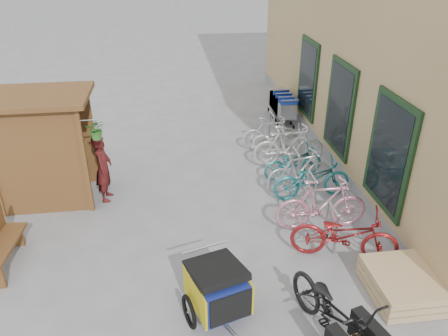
{
  "coord_description": "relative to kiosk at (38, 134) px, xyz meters",
  "views": [
    {
      "loc": [
        -0.56,
        -6.31,
        5.17
      ],
      "look_at": [
        0.5,
        1.5,
        1.0
      ],
      "focal_mm": 35.0,
      "sensor_mm": 36.0,
      "label": 1
    }
  ],
  "objects": [
    {
      "name": "bike_5",
      "position": [
        5.67,
        0.86,
        -1.01
      ],
      "size": [
        1.82,
        0.53,
        1.09
      ],
      "primitive_type": "imported",
      "rotation": [
        0.0,
        0.0,
        1.56
      ],
      "color": "silver",
      "rests_on": "ground"
    },
    {
      "name": "bike_6",
      "position": [
        5.67,
        1.51,
        -1.14
      ],
      "size": [
        1.66,
        0.92,
        0.83
      ],
      "primitive_type": "imported",
      "rotation": [
        0.0,
        0.0,
        1.32
      ],
      "color": "silver",
      "rests_on": "ground"
    },
    {
      "name": "child_trailer",
      "position": [
        3.28,
        -3.89,
        -1.0
      ],
      "size": [
        1.1,
        1.71,
        0.99
      ],
      "rotation": [
        0.0,
        0.0,
        0.29
      ],
      "color": "navy",
      "rests_on": "ground"
    },
    {
      "name": "bike_4",
      "position": [
        5.62,
        0.25,
        -1.15
      ],
      "size": [
        1.61,
        0.85,
        0.81
      ],
      "primitive_type": "imported",
      "rotation": [
        0.0,
        0.0,
        1.79
      ],
      "color": "teal",
      "rests_on": "ground"
    },
    {
      "name": "pallet_stack",
      "position": [
        6.28,
        -3.87,
        -1.34
      ],
      "size": [
        1.0,
        1.2,
        0.4
      ],
      "color": "tan",
      "rests_on": "ground"
    },
    {
      "name": "bike_2",
      "position": [
        5.77,
        -0.73,
        -1.09
      ],
      "size": [
        1.81,
        0.74,
        0.93
      ],
      "primitive_type": "imported",
      "rotation": [
        0.0,
        0.0,
        1.64
      ],
      "color": "teal",
      "rests_on": "ground"
    },
    {
      "name": "bike_0",
      "position": [
        5.68,
        -2.83,
        -1.05
      ],
      "size": [
        2.01,
        1.23,
        1.0
      ],
      "primitive_type": "imported",
      "rotation": [
        0.0,
        0.0,
        1.24
      ],
      "color": "maroon",
      "rests_on": "ground"
    },
    {
      "name": "kiosk",
      "position": [
        0.0,
        0.0,
        0.0
      ],
      "size": [
        2.49,
        1.65,
        2.4
      ],
      "color": "brown",
      "rests_on": "ground"
    },
    {
      "name": "bike_1",
      "position": [
        5.58,
        -1.9,
        -1.0
      ],
      "size": [
        1.84,
        0.56,
        1.1
      ],
      "primitive_type": "imported",
      "rotation": [
        0.0,
        0.0,
        1.55
      ],
      "color": "pink",
      "rests_on": "ground"
    },
    {
      "name": "shopping_carts",
      "position": [
        6.28,
        3.97,
        -0.99
      ],
      "size": [
        0.54,
        1.82,
        0.97
      ],
      "color": "silver",
      "rests_on": "ground"
    },
    {
      "name": "bike_3",
      "position": [
        5.6,
        -0.34,
        -1.07
      ],
      "size": [
        1.66,
        0.73,
        0.96
      ],
      "primitive_type": "imported",
      "rotation": [
        0.0,
        0.0,
        1.75
      ],
      "color": "silver",
      "rests_on": "ground"
    },
    {
      "name": "cargo_bike",
      "position": [
        4.85,
        -4.65,
        -1.03
      ],
      "size": [
        1.25,
        2.13,
        1.06
      ],
      "rotation": [
        0.0,
        0.0,
        0.29
      ],
      "color": "black",
      "rests_on": "ground"
    },
    {
      "name": "ground",
      "position": [
        3.28,
        -2.47,
        -1.55
      ],
      "size": [
        80.0,
        80.0,
        0.0
      ],
      "primitive_type": "plane",
      "color": "gray"
    },
    {
      "name": "building",
      "position": [
        9.77,
        2.03,
        1.94
      ],
      "size": [
        6.07,
        13.0,
        7.0
      ],
      "color": "tan",
      "rests_on": "ground"
    },
    {
      "name": "bike_rack",
      "position": [
        5.58,
        -0.07,
        -1.04
      ],
      "size": [
        0.05,
        5.35,
        0.86
      ],
      "color": "#A5A8AD",
      "rests_on": "ground"
    },
    {
      "name": "person_kiosk",
      "position": [
        1.25,
        -0.18,
        -0.79
      ],
      "size": [
        0.4,
        0.58,
        1.52
      ],
      "primitive_type": "imported",
      "rotation": [
        0.0,
        0.0,
        1.51
      ],
      "color": "maroon",
      "rests_on": "ground"
    },
    {
      "name": "bike_7",
      "position": [
        5.44,
        1.9,
        -1.09
      ],
      "size": [
        1.53,
        0.44,
        0.92
      ],
      "primitive_type": "imported",
      "rotation": [
        0.0,
        0.0,
        1.57
      ],
      "color": "silver",
      "rests_on": "ground"
    }
  ]
}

